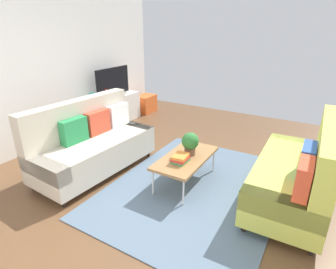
{
  "coord_description": "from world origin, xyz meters",
  "views": [
    {
      "loc": [
        -3.0,
        -1.68,
        2.15
      ],
      "look_at": [
        0.19,
        0.21,
        0.65
      ],
      "focal_mm": 29.19,
      "sensor_mm": 36.0,
      "label": 1
    }
  ],
  "objects_px": {
    "table_book_0": "(180,161)",
    "vase_0": "(93,97)",
    "couch_beige": "(92,143)",
    "bottle_0": "(102,96)",
    "tv": "(113,83)",
    "storage_trunk": "(146,104)",
    "coffee_table": "(186,158)",
    "tv_console": "(114,110)",
    "couch_green": "(298,172)",
    "bottle_1": "(106,94)",
    "potted_plant": "(190,143)"
  },
  "relations": [
    {
      "from": "table_book_0",
      "to": "vase_0",
      "type": "relative_size",
      "value": 1.25
    },
    {
      "from": "couch_beige",
      "to": "vase_0",
      "type": "height_order",
      "value": "couch_beige"
    },
    {
      "from": "bottle_0",
      "to": "tv",
      "type": "bearing_deg",
      "value": 2.96
    },
    {
      "from": "tv",
      "to": "bottle_0",
      "type": "xyz_separation_m",
      "value": [
        -0.39,
        -0.02,
        -0.21
      ]
    },
    {
      "from": "storage_trunk",
      "to": "coffee_table",
      "type": "bearing_deg",
      "value": -135.84
    },
    {
      "from": "tv_console",
      "to": "couch_green",
      "type": "bearing_deg",
      "value": -106.53
    },
    {
      "from": "couch_beige",
      "to": "coffee_table",
      "type": "relative_size",
      "value": 1.77
    },
    {
      "from": "couch_green",
      "to": "storage_trunk",
      "type": "relative_size",
      "value": 3.69
    },
    {
      "from": "tv_console",
      "to": "bottle_1",
      "type": "relative_size",
      "value": 6.24
    },
    {
      "from": "bottle_0",
      "to": "bottle_1",
      "type": "height_order",
      "value": "bottle_1"
    },
    {
      "from": "potted_plant",
      "to": "table_book_0",
      "type": "bearing_deg",
      "value": 178.59
    },
    {
      "from": "potted_plant",
      "to": "vase_0",
      "type": "relative_size",
      "value": 1.71
    },
    {
      "from": "couch_green",
      "to": "tv_console",
      "type": "bearing_deg",
      "value": 72.27
    },
    {
      "from": "couch_green",
      "to": "vase_0",
      "type": "height_order",
      "value": "couch_green"
    },
    {
      "from": "vase_0",
      "to": "table_book_0",
      "type": "bearing_deg",
      "value": -111.94
    },
    {
      "from": "potted_plant",
      "to": "bottle_1",
      "type": "xyz_separation_m",
      "value": [
        1.11,
        2.58,
        0.15
      ]
    },
    {
      "from": "couch_beige",
      "to": "vase_0",
      "type": "distance_m",
      "value": 1.8
    },
    {
      "from": "couch_green",
      "to": "table_book_0",
      "type": "xyz_separation_m",
      "value": [
        -0.46,
        1.41,
        -0.01
      ]
    },
    {
      "from": "coffee_table",
      "to": "tv",
      "type": "height_order",
      "value": "tv"
    },
    {
      "from": "tv",
      "to": "couch_beige",
      "type": "bearing_deg",
      "value": -148.02
    },
    {
      "from": "table_book_0",
      "to": "bottle_1",
      "type": "bearing_deg",
      "value": 61.81
    },
    {
      "from": "coffee_table",
      "to": "couch_beige",
      "type": "bearing_deg",
      "value": 105.07
    },
    {
      "from": "bottle_1",
      "to": "tv",
      "type": "bearing_deg",
      "value": 4.18
    },
    {
      "from": "tv_console",
      "to": "table_book_0",
      "type": "height_order",
      "value": "tv_console"
    },
    {
      "from": "coffee_table",
      "to": "tv_console",
      "type": "height_order",
      "value": "tv_console"
    },
    {
      "from": "bottle_0",
      "to": "bottle_1",
      "type": "distance_m",
      "value": 0.11
    },
    {
      "from": "tv",
      "to": "storage_trunk",
      "type": "height_order",
      "value": "tv"
    },
    {
      "from": "coffee_table",
      "to": "storage_trunk",
      "type": "xyz_separation_m",
      "value": [
        2.58,
        2.5,
        -0.17
      ]
    },
    {
      "from": "couch_beige",
      "to": "storage_trunk",
      "type": "xyz_separation_m",
      "value": [
        2.96,
        1.08,
        -0.23
      ]
    },
    {
      "from": "couch_beige",
      "to": "coffee_table",
      "type": "bearing_deg",
      "value": 108.54
    },
    {
      "from": "tv_console",
      "to": "storage_trunk",
      "type": "height_order",
      "value": "tv_console"
    },
    {
      "from": "storage_trunk",
      "to": "potted_plant",
      "type": "bearing_deg",
      "value": -134.6
    },
    {
      "from": "couch_beige",
      "to": "bottle_0",
      "type": "bearing_deg",
      "value": -138.77
    },
    {
      "from": "storage_trunk",
      "to": "bottle_1",
      "type": "xyz_separation_m",
      "value": [
        -1.37,
        0.06,
        0.53
      ]
    },
    {
      "from": "storage_trunk",
      "to": "bottle_0",
      "type": "height_order",
      "value": "bottle_0"
    },
    {
      "from": "couch_beige",
      "to": "vase_0",
      "type": "bearing_deg",
      "value": -132.65
    },
    {
      "from": "bottle_1",
      "to": "couch_beige",
      "type": "bearing_deg",
      "value": -144.27
    },
    {
      "from": "potted_plant",
      "to": "bottle_1",
      "type": "distance_m",
      "value": 2.81
    },
    {
      "from": "couch_green",
      "to": "storage_trunk",
      "type": "distance_m",
      "value": 4.55
    },
    {
      "from": "coffee_table",
      "to": "vase_0",
      "type": "height_order",
      "value": "vase_0"
    },
    {
      "from": "couch_beige",
      "to": "couch_green",
      "type": "relative_size",
      "value": 1.02
    },
    {
      "from": "couch_green",
      "to": "potted_plant",
      "type": "bearing_deg",
      "value": 96.51
    },
    {
      "from": "vase_0",
      "to": "potted_plant",
      "type": "bearing_deg",
      "value": -106.78
    },
    {
      "from": "couch_green",
      "to": "bottle_0",
      "type": "distance_m",
      "value": 4.08
    },
    {
      "from": "potted_plant",
      "to": "vase_0",
      "type": "xyz_separation_m",
      "value": [
        0.8,
        2.67,
        0.13
      ]
    },
    {
      "from": "tv",
      "to": "bottle_1",
      "type": "distance_m",
      "value": 0.34
    },
    {
      "from": "couch_green",
      "to": "potted_plant",
      "type": "height_order",
      "value": "couch_green"
    },
    {
      "from": "storage_trunk",
      "to": "bottle_1",
      "type": "relative_size",
      "value": 2.32
    },
    {
      "from": "coffee_table",
      "to": "tv_console",
      "type": "relative_size",
      "value": 0.79
    },
    {
      "from": "couch_beige",
      "to": "storage_trunk",
      "type": "height_order",
      "value": "couch_beige"
    }
  ]
}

